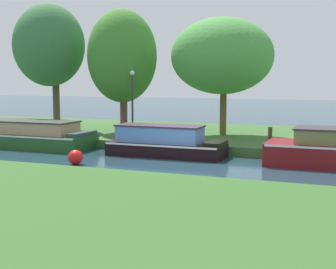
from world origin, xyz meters
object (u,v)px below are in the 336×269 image
Objects in this scene: mooring_post_near at (270,137)px; forest_narrowboat at (29,136)px; willow_tree_left at (49,46)px; willow_tree_centre at (122,56)px; channel_buoy at (76,157)px; mooring_post_far at (322,141)px; black_cruiser at (164,143)px; willow_tree_right at (222,56)px; lamp_post at (132,95)px.

forest_narrowboat is at bearing -171.63° from mooring_post_near.
willow_tree_centre is (4.31, 0.27, -0.65)m from willow_tree_left.
forest_narrowboat reaches higher than channel_buoy.
forest_narrowboat is 9.95× the size of mooring_post_far.
willow_tree_right is (1.15, 4.58, 3.73)m from black_cruiser.
willow_tree_left reaches higher than lamp_post.
willow_tree_left reaches higher than channel_buoy.
forest_narrowboat is 7.96× the size of mooring_post_near.
willow_tree_centre is 11.55× the size of channel_buoy.
channel_buoy is (-3.48, -7.65, -4.00)m from willow_tree_right.
mooring_post_near is at bearing -10.66° from lamp_post.
channel_buoy is at bearing -34.44° from forest_narrowboat.
mooring_post_far is at bearing 28.98° from channel_buoy.
willow_tree_left reaches higher than mooring_post_far.
forest_narrowboat is at bearing 145.56° from channel_buoy.
lamp_post is (3.96, 2.90, 1.83)m from forest_narrowboat.
mooring_post_near is (4.05, 1.60, 0.25)m from black_cruiser.
black_cruiser is 7.63× the size of mooring_post_far.
willow_tree_right is at bearing 3.46° from willow_tree_left.
mooring_post_far is 9.66m from channel_buoy.
willow_tree_left is 12.41× the size of channel_buoy.
willow_tree_centre reaches higher than lamp_post.
mooring_post_far is at bearing -8.25° from lamp_post.
lamp_post is (-2.85, 2.90, 1.84)m from black_cruiser.
mooring_post_far is (10.21, -2.68, -3.62)m from willow_tree_centre.
willow_tree_right is at bearing 3.31° from willow_tree_centre.
lamp_post reaches higher than black_cruiser.
channel_buoy is at bearing -151.02° from mooring_post_far.
mooring_post_far is 1.16× the size of channel_buoy.
willow_tree_centre is 9.97× the size of mooring_post_far.
willow_tree_right reaches higher than black_cruiser.
mooring_post_near is at bearing 36.23° from channel_buoy.
mooring_post_near is at bearing -45.78° from willow_tree_right.
willow_tree_right is (9.56, 0.58, -0.71)m from willow_tree_left.
willow_tree_centre is 2.00× the size of lamp_post.
mooring_post_near reaches higher than channel_buoy.
lamp_post is (-4.01, -1.68, -1.89)m from willow_tree_right.
black_cruiser reaches higher than forest_narrowboat.
lamp_post is at bearing 169.34° from mooring_post_near.
mooring_post_far is at bearing -31.00° from willow_tree_right.
mooring_post_near is 1.45× the size of channel_buoy.
mooring_post_near is (8.15, -2.68, -3.54)m from willow_tree_centre.
mooring_post_far is at bearing 0.00° from mooring_post_near.
black_cruiser reaches higher than mooring_post_near.
black_cruiser is 4.36m from mooring_post_near.
forest_narrowboat is 10.99m from mooring_post_near.
willow_tree_right is at bearing 134.22° from mooring_post_near.
black_cruiser reaches higher than channel_buoy.
willow_tree_centre is at bearing 161.83° from mooring_post_near.
willow_tree_centre is 9.28m from mooring_post_near.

